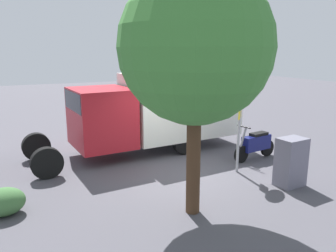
{
  "coord_description": "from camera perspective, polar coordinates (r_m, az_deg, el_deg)",
  "views": [
    {
      "loc": [
        4.19,
        7.96,
        3.54
      ],
      "look_at": [
        0.12,
        -0.42,
        1.42
      ],
      "focal_mm": 35.59,
      "sensor_mm": 36.0,
      "label": 1
    }
  ],
  "objects": [
    {
      "name": "shrub_near_sign",
      "position": [
        8.28,
        -26.31,
        -11.56
      ],
      "size": [
        0.9,
        0.74,
        0.61
      ],
      "primitive_type": "ellipsoid",
      "color": "#3F6C39",
      "rests_on": "ground"
    },
    {
      "name": "stop_sign",
      "position": [
        9.75,
        12.23,
        2.89
      ],
      "size": [
        0.71,
        0.33,
        2.87
      ],
      "color": "#9E9EA3",
      "rests_on": "ground"
    },
    {
      "name": "street_tree",
      "position": [
        6.89,
        4.71,
        13.15
      ],
      "size": [
        3.16,
        3.16,
        5.18
      ],
      "color": "#47301E",
      "rests_on": "ground"
    },
    {
      "name": "motorcycle",
      "position": [
        11.4,
        14.81,
        -2.98
      ],
      "size": [
        1.81,
        0.59,
        1.2
      ],
      "rotation": [
        0.0,
        0.0,
        0.14
      ],
      "color": "black",
      "rests_on": "ground"
    },
    {
      "name": "utility_cabinet",
      "position": [
        9.44,
        20.3,
        -5.81
      ],
      "size": [
        0.78,
        0.59,
        1.3
      ],
      "primitive_type": "cube",
      "rotation": [
        0.0,
        0.0,
        0.08
      ],
      "color": "slate",
      "rests_on": "ground"
    },
    {
      "name": "box_truck_near",
      "position": [
        11.86,
        -1.92,
        3.16
      ],
      "size": [
        7.61,
        2.65,
        2.75
      ],
      "rotation": [
        0.0,
        0.0,
        0.06
      ],
      "color": "black",
      "rests_on": "ground"
    },
    {
      "name": "ground_plane",
      "position": [
        9.67,
        1.74,
        -8.66
      ],
      "size": [
        60.0,
        60.0,
        0.0
      ],
      "primitive_type": "plane",
      "color": "#4B4951"
    },
    {
      "name": "bike_rack_hoop",
      "position": [
        10.85,
        20.75,
        -7.09
      ],
      "size": [
        0.85,
        0.07,
        0.85
      ],
      "primitive_type": "torus",
      "rotation": [
        1.57,
        0.0,
        -0.03
      ],
      "color": "#B7B7BC",
      "rests_on": "ground"
    }
  ]
}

